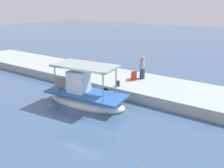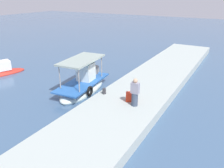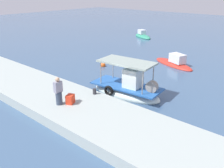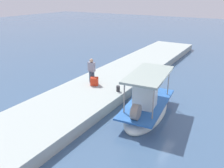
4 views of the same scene
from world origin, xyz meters
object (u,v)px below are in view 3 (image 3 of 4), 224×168
object	(u,v)px
mooring_bollard	(95,91)
marker_buoy	(103,65)
main_fishing_boat	(127,89)
moored_boat_mid	(174,63)
moored_boat_near	(143,36)
fisherman_near_bollard	(58,92)
cargo_crate	(70,99)

from	to	relation	value
mooring_bollard	marker_buoy	bearing A→B (deg)	129.05
main_fishing_boat	moored_boat_mid	size ratio (longest dim) A/B	1.04
marker_buoy	moored_boat_near	bearing A→B (deg)	110.34
fisherman_near_bollard	cargo_crate	size ratio (longest dim) A/B	3.08
marker_buoy	mooring_bollard	bearing A→B (deg)	-50.95
mooring_bollard	moored_boat_mid	distance (m)	11.30
mooring_bollard	moored_boat_mid	size ratio (longest dim) A/B	0.07
fisherman_near_bollard	marker_buoy	distance (m)	9.99
fisherman_near_bollard	cargo_crate	distance (m)	0.83
main_fishing_boat	mooring_bollard	world-z (taller)	main_fishing_boat
fisherman_near_bollard	cargo_crate	xyz separation A→B (m)	(0.42, 0.51, -0.50)
main_fishing_boat	moored_boat_near	bearing A→B (deg)	121.38
mooring_bollard	moored_boat_near	bearing A→B (deg)	116.59
main_fishing_boat	moored_boat_near	xyz separation A→B (m)	(-11.59, 19.01, -0.29)
moored_boat_near	moored_boat_mid	size ratio (longest dim) A/B	0.82
mooring_bollard	moored_boat_mid	world-z (taller)	moored_boat_mid
main_fishing_boat	fisherman_near_bollard	xyz separation A→B (m)	(-1.42, -4.85, 0.92)
marker_buoy	cargo_crate	bearing A→B (deg)	-58.83
main_fishing_boat	moored_boat_near	world-z (taller)	main_fishing_boat
mooring_bollard	marker_buoy	xyz separation A→B (m)	(-5.12, 6.31, -0.72)
marker_buoy	moored_boat_mid	bearing A→B (deg)	44.60
cargo_crate	main_fishing_boat	bearing A→B (deg)	77.05
cargo_crate	marker_buoy	distance (m)	9.70
fisherman_near_bollard	mooring_bollard	xyz separation A→B (m)	(0.54, 2.47, -0.59)
fisherman_near_bollard	mooring_bollard	size ratio (longest dim) A/B	4.58
main_fishing_boat	cargo_crate	bearing A→B (deg)	-102.95
marker_buoy	moored_boat_mid	distance (m)	7.08
moored_boat_mid	main_fishing_boat	bearing A→B (deg)	-83.86
main_fishing_boat	moored_boat_mid	distance (m)	8.95
fisherman_near_bollard	marker_buoy	bearing A→B (deg)	117.57
main_fishing_boat	cargo_crate	distance (m)	4.48
marker_buoy	moored_boat_near	xyz separation A→B (m)	(-5.59, 15.08, 0.09)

